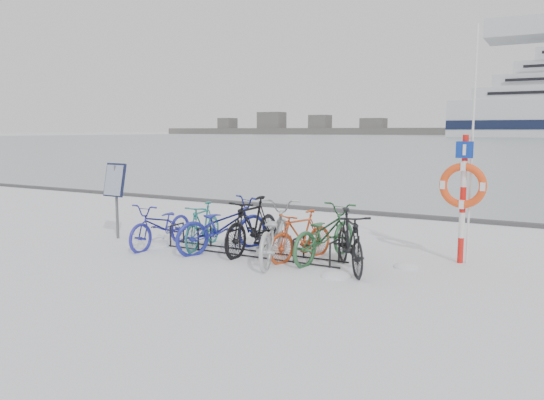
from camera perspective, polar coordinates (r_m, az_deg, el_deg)
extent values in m
plane|color=white|center=(10.56, -2.44, -5.83)|extent=(900.00, 900.00, 0.00)
cube|color=#A9B6BF|center=(163.92, 26.66, 5.90)|extent=(400.00, 298.00, 0.02)
cube|color=#3F3F42|center=(15.82, 8.56, -1.23)|extent=(400.00, 0.25, 0.10)
cylinder|color=black|center=(11.35, -10.87, -3.87)|extent=(0.04, 0.04, 0.44)
cylinder|color=black|center=(11.69, -9.51, -3.51)|extent=(0.04, 0.04, 0.44)
cylinder|color=black|center=(11.48, -10.20, -2.61)|extent=(0.04, 0.44, 0.04)
cylinder|color=black|center=(10.92, -7.93, -4.26)|extent=(0.04, 0.04, 0.44)
cylinder|color=black|center=(11.27, -6.61, -3.87)|extent=(0.04, 0.04, 0.44)
cylinder|color=black|center=(11.05, -7.28, -2.95)|extent=(0.04, 0.44, 0.04)
cylinder|color=black|center=(10.51, -4.75, -4.67)|extent=(0.04, 0.04, 0.44)
cylinder|color=black|center=(10.88, -3.48, -4.25)|extent=(0.04, 0.04, 0.44)
cylinder|color=black|center=(10.65, -4.12, -3.30)|extent=(0.04, 0.44, 0.04)
cylinder|color=black|center=(10.15, -1.33, -5.10)|extent=(0.04, 0.04, 0.44)
cylinder|color=black|center=(10.52, -0.14, -4.64)|extent=(0.04, 0.04, 0.44)
cylinder|color=black|center=(10.29, -0.73, -3.67)|extent=(0.04, 0.44, 0.04)
cylinder|color=black|center=(9.82, 2.34, -5.53)|extent=(0.04, 0.04, 0.44)
cylinder|color=black|center=(10.21, 3.43, -5.03)|extent=(0.04, 0.04, 0.44)
cylinder|color=black|center=(9.97, 2.90, -4.04)|extent=(0.04, 0.44, 0.04)
cylinder|color=black|center=(9.53, 6.25, -5.97)|extent=(0.04, 0.04, 0.44)
cylinder|color=black|center=(9.93, 7.21, -5.43)|extent=(0.04, 0.04, 0.44)
cylinder|color=black|center=(9.69, 6.76, -4.43)|extent=(0.04, 0.44, 0.04)
cylinder|color=black|center=(10.37, -3.06, -5.96)|extent=(4.00, 0.03, 0.03)
cylinder|color=black|center=(10.74, -1.84, -5.49)|extent=(4.00, 0.03, 0.03)
cylinder|color=#595B5E|center=(12.42, -16.37, -0.23)|extent=(0.06, 0.06, 1.65)
cube|color=black|center=(12.34, -16.55, 2.08)|extent=(0.58, 0.24, 0.75)
cube|color=#8C99AD|center=(12.31, -16.68, 2.06)|extent=(0.52, 0.18, 0.67)
cylinder|color=red|center=(10.42, 19.61, -5.11)|extent=(0.11, 0.11, 0.47)
cylinder|color=silver|center=(10.33, 19.73, -2.56)|extent=(0.11, 0.11, 0.47)
cylinder|color=red|center=(10.26, 19.84, 0.03)|extent=(0.11, 0.11, 0.47)
cylinder|color=silver|center=(10.22, 19.96, 2.65)|extent=(0.11, 0.11, 0.47)
cylinder|color=red|center=(10.19, 20.08, 5.29)|extent=(0.11, 0.11, 0.47)
torus|color=#EB4416|center=(10.14, 19.83, 1.47)|extent=(0.82, 0.14, 0.82)
cube|color=#0D2D96|center=(10.11, 20.00, 5.10)|extent=(0.30, 0.03, 0.30)
cylinder|color=silver|center=(10.22, 20.72, 5.39)|extent=(0.04, 0.04, 4.29)
cube|color=silver|center=(208.48, 25.07, 16.17)|extent=(20.69, 20.69, 6.21)
cube|color=#494949|center=(296.57, 3.39, 7.40)|extent=(180.00, 12.00, 3.50)
cube|color=#494949|center=(310.45, -1.68, 8.11)|extent=(24.00, 10.00, 8.00)
cube|color=#494949|center=(285.21, 8.92, 7.97)|extent=(20.00, 10.00, 6.00)
imported|color=#262696|center=(11.37, -11.80, -2.50)|extent=(0.69, 1.88, 0.98)
imported|color=#247471|center=(11.15, -7.45, -2.60)|extent=(0.75, 1.69, 0.98)
imported|color=navy|center=(10.77, -5.31, -2.55)|extent=(1.58, 2.25, 1.12)
imported|color=black|center=(10.58, -2.15, -2.61)|extent=(0.62, 1.94, 1.15)
imported|color=#A7ACAF|center=(9.88, 0.22, -3.38)|extent=(1.29, 2.29, 1.13)
imported|color=#BD461D|center=(10.04, 3.11, -3.70)|extent=(0.99, 1.68, 0.97)
imported|color=#295C35|center=(10.06, 5.67, -3.42)|extent=(1.05, 2.12, 1.07)
imported|color=black|center=(9.40, 8.38, -4.15)|extent=(1.43, 1.81, 1.10)
ellipsoid|color=white|center=(10.97, 3.55, -5.33)|extent=(0.38, 0.38, 0.13)
ellipsoid|color=white|center=(10.82, 4.53, -5.51)|extent=(0.41, 0.41, 0.14)
ellipsoid|color=white|center=(11.43, -4.35, -4.81)|extent=(0.47, 0.47, 0.17)
ellipsoid|color=white|center=(9.04, 6.91, -8.18)|extent=(0.53, 0.53, 0.18)
ellipsoid|color=white|center=(11.47, -12.35, -4.92)|extent=(0.55, 0.55, 0.19)
ellipsoid|color=white|center=(9.86, 14.25, -7.02)|extent=(0.47, 0.47, 0.16)
ellipsoid|color=white|center=(12.36, -12.46, -4.02)|extent=(0.45, 0.45, 0.16)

